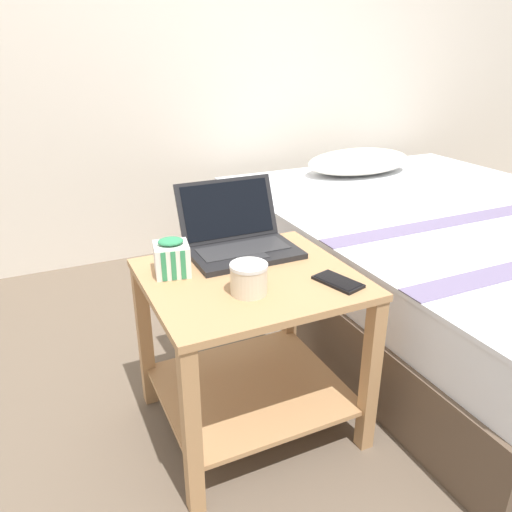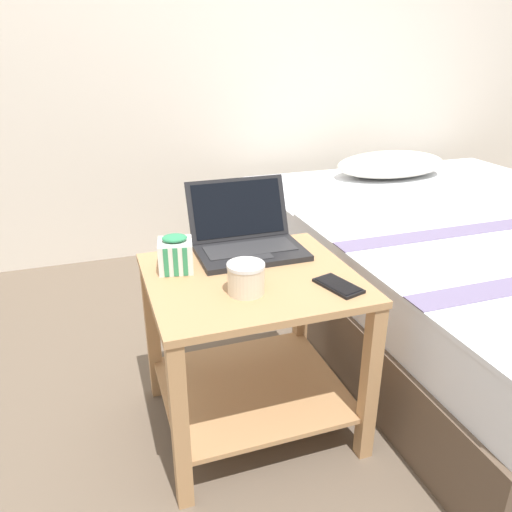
{
  "view_description": "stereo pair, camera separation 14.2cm",
  "coord_description": "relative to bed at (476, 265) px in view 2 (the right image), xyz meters",
  "views": [
    {
      "loc": [
        -0.56,
        -1.23,
        1.19
      ],
      "look_at": [
        0.0,
        -0.04,
        0.63
      ],
      "focal_mm": 35.0,
      "sensor_mm": 36.0,
      "label": 1
    },
    {
      "loc": [
        -0.42,
        -1.28,
        1.19
      ],
      "look_at": [
        0.0,
        -0.04,
        0.63
      ],
      "focal_mm": 35.0,
      "sensor_mm": 36.0,
      "label": 2
    }
  ],
  "objects": [
    {
      "name": "ground_plane",
      "position": [
        -1.22,
        -0.37,
        -0.25
      ],
      "size": [
        8.0,
        8.0,
        0.0
      ],
      "primitive_type": "plane",
      "color": "brown"
    },
    {
      "name": "back_wall",
      "position": [
        -1.22,
        1.25,
        1.0
      ],
      "size": [
        8.0,
        0.05,
        2.5
      ],
      "color": "beige",
      "rests_on": "ground_plane"
    },
    {
      "name": "bed",
      "position": [
        0.0,
        0.0,
        0.0
      ],
      "size": [
        1.65,
        2.1,
        0.63
      ],
      "color": "brown",
      "rests_on": "ground_plane"
    },
    {
      "name": "bedside_table",
      "position": [
        -1.22,
        -0.37,
        0.1
      ],
      "size": [
        0.62,
        0.56,
        0.55
      ],
      "color": "tan",
      "rests_on": "ground_plane"
    },
    {
      "name": "laptop",
      "position": [
        -1.17,
        -0.18,
        0.34
      ],
      "size": [
        0.35,
        0.3,
        0.21
      ],
      "color": "black",
      "rests_on": "bedside_table"
    },
    {
      "name": "mug_front_left",
      "position": [
        -1.26,
        -0.47,
        0.35
      ],
      "size": [
        0.12,
        0.12,
        0.09
      ],
      "color": "beige",
      "rests_on": "bedside_table"
    },
    {
      "name": "snack_bag",
      "position": [
        -1.42,
        -0.26,
        0.35
      ],
      "size": [
        0.12,
        0.12,
        0.11
      ],
      "color": "white",
      "rests_on": "bedside_table"
    },
    {
      "name": "cell_phone",
      "position": [
        -1.01,
        -0.53,
        0.3
      ],
      "size": [
        0.11,
        0.16,
        0.01
      ],
      "color": "black",
      "rests_on": "bedside_table"
    }
  ]
}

